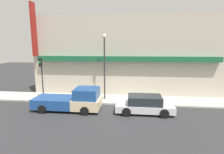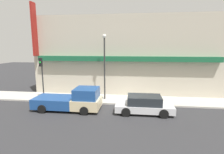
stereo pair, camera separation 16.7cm
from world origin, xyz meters
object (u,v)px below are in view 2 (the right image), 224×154
Objects in this scene: pickup_truck at (72,100)px; parked_car at (144,104)px; fire_hydrant at (93,98)px; street_lamp at (104,60)px; traffic_light at (42,71)px.

pickup_truck is 1.23× the size of parked_car.
parked_car is at bearing -24.12° from fire_hydrant.
parked_car is at bearing -1.93° from pickup_truck.
street_lamp is (2.26, 2.90, 3.13)m from pickup_truck.
street_lamp is 1.55× the size of traffic_light.
parked_car is 4.97m from fire_hydrant.
traffic_light is at bearing 178.55° from fire_hydrant.
traffic_light is at bearing 166.63° from parked_car.
fire_hydrant is (1.33, 2.03, -0.35)m from pickup_truck.
street_lamp reaches higher than fire_hydrant.
fire_hydrant is 0.11× the size of street_lamp.
traffic_light reaches higher than parked_car.
pickup_truck is at bearing -127.96° from street_lamp.
pickup_truck is 4.83m from street_lamp.
pickup_truck is 4.73m from traffic_light.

